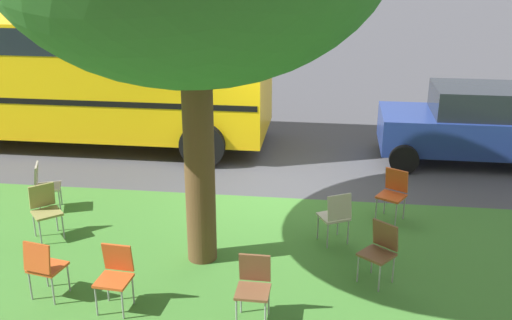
{
  "coord_description": "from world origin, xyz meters",
  "views": [
    {
      "loc": [
        -0.97,
        10.5,
        4.65
      ],
      "look_at": [
        0.21,
        1.08,
        1.07
      ],
      "focal_mm": 42.63,
      "sensor_mm": 36.0,
      "label": 1
    }
  ],
  "objects_px": {
    "chair_0": "(336,214)",
    "parked_car": "(471,124)",
    "chair_5": "(43,265)",
    "chair_7": "(45,207)",
    "school_bus": "(40,67)",
    "chair_2": "(393,191)",
    "chair_3": "(380,248)",
    "chair_4": "(115,272)",
    "chair_1": "(44,183)",
    "chair_8": "(254,283)"
  },
  "relations": [
    {
      "from": "chair_2",
      "to": "chair_5",
      "type": "bearing_deg",
      "value": 32.53
    },
    {
      "from": "parked_car",
      "to": "chair_3",
      "type": "bearing_deg",
      "value": 66.55
    },
    {
      "from": "chair_8",
      "to": "parked_car",
      "type": "relative_size",
      "value": 0.24
    },
    {
      "from": "chair_3",
      "to": "parked_car",
      "type": "relative_size",
      "value": 0.24
    },
    {
      "from": "chair_5",
      "to": "school_bus",
      "type": "xyz_separation_m",
      "value": [
        2.92,
        -6.35,
        1.24
      ]
    },
    {
      "from": "chair_2",
      "to": "chair_3",
      "type": "relative_size",
      "value": 1.0
    },
    {
      "from": "chair_7",
      "to": "chair_4",
      "type": "bearing_deg",
      "value": 135.22
    },
    {
      "from": "chair_1",
      "to": "parked_car",
      "type": "bearing_deg",
      "value": -156.34
    },
    {
      "from": "chair_1",
      "to": "chair_5",
      "type": "height_order",
      "value": "same"
    },
    {
      "from": "chair_0",
      "to": "parked_car",
      "type": "xyz_separation_m",
      "value": [
        -2.82,
        -4.07,
        0.32
      ]
    },
    {
      "from": "parked_car",
      "to": "chair_7",
      "type": "bearing_deg",
      "value": 30.52
    },
    {
      "from": "school_bus",
      "to": "chair_3",
      "type": "bearing_deg",
      "value": 144.12
    },
    {
      "from": "chair_4",
      "to": "school_bus",
      "type": "bearing_deg",
      "value": -58.5
    },
    {
      "from": "chair_4",
      "to": "parked_car",
      "type": "distance_m",
      "value": 8.37
    },
    {
      "from": "chair_2",
      "to": "chair_4",
      "type": "relative_size",
      "value": 1.0
    },
    {
      "from": "chair_5",
      "to": "parked_car",
      "type": "distance_m",
      "value": 9.04
    },
    {
      "from": "chair_1",
      "to": "chair_7",
      "type": "height_order",
      "value": "same"
    },
    {
      "from": "school_bus",
      "to": "chair_7",
      "type": "bearing_deg",
      "value": 114.76
    },
    {
      "from": "chair_4",
      "to": "parked_car",
      "type": "relative_size",
      "value": 0.24
    },
    {
      "from": "school_bus",
      "to": "chair_1",
      "type": "bearing_deg",
      "value": 114.38
    },
    {
      "from": "chair_5",
      "to": "chair_8",
      "type": "bearing_deg",
      "value": 177.92
    },
    {
      "from": "parked_car",
      "to": "chair_2",
      "type": "bearing_deg",
      "value": 58.6
    },
    {
      "from": "chair_3",
      "to": "chair_4",
      "type": "relative_size",
      "value": 1.0
    },
    {
      "from": "chair_4",
      "to": "chair_2",
      "type": "bearing_deg",
      "value": -140.45
    },
    {
      "from": "chair_3",
      "to": "chair_5",
      "type": "distance_m",
      "value": 4.57
    },
    {
      "from": "chair_0",
      "to": "chair_8",
      "type": "relative_size",
      "value": 1.0
    },
    {
      "from": "chair_8",
      "to": "chair_3",
      "type": "bearing_deg",
      "value": -145.61
    },
    {
      "from": "chair_3",
      "to": "chair_5",
      "type": "height_order",
      "value": "same"
    },
    {
      "from": "chair_0",
      "to": "school_bus",
      "type": "xyz_separation_m",
      "value": [
        6.76,
        -4.32,
        1.24
      ]
    },
    {
      "from": "chair_3",
      "to": "chair_4",
      "type": "height_order",
      "value": "same"
    },
    {
      "from": "chair_4",
      "to": "school_bus",
      "type": "relative_size",
      "value": 0.08
    },
    {
      "from": "chair_7",
      "to": "chair_2",
      "type": "bearing_deg",
      "value": -166.37
    },
    {
      "from": "chair_3",
      "to": "parked_car",
      "type": "bearing_deg",
      "value": -113.45
    },
    {
      "from": "parked_car",
      "to": "chair_4",
      "type": "bearing_deg",
      "value": 47.52
    },
    {
      "from": "chair_4",
      "to": "school_bus",
      "type": "xyz_separation_m",
      "value": [
        3.93,
        -6.42,
        1.24
      ]
    },
    {
      "from": "chair_1",
      "to": "school_bus",
      "type": "relative_size",
      "value": 0.08
    },
    {
      "from": "chair_2",
      "to": "chair_8",
      "type": "xyz_separation_m",
      "value": [
        1.99,
        3.17,
        0.0
      ]
    },
    {
      "from": "chair_4",
      "to": "school_bus",
      "type": "distance_m",
      "value": 7.63
    },
    {
      "from": "chair_0",
      "to": "chair_2",
      "type": "relative_size",
      "value": 1.0
    },
    {
      "from": "chair_1",
      "to": "chair_7",
      "type": "relative_size",
      "value": 1.0
    },
    {
      "from": "chair_3",
      "to": "school_bus",
      "type": "distance_m",
      "value": 9.19
    },
    {
      "from": "chair_3",
      "to": "chair_8",
      "type": "xyz_separation_m",
      "value": [
        1.63,
        1.12,
        0.0
      ]
    },
    {
      "from": "chair_4",
      "to": "chair_7",
      "type": "relative_size",
      "value": 1.0
    },
    {
      "from": "chair_5",
      "to": "school_bus",
      "type": "bearing_deg",
      "value": -65.29
    },
    {
      "from": "parked_car",
      "to": "chair_1",
      "type": "bearing_deg",
      "value": 23.66
    },
    {
      "from": "school_bus",
      "to": "chair_2",
      "type": "bearing_deg",
      "value": 156.98
    },
    {
      "from": "chair_1",
      "to": "chair_5",
      "type": "xyz_separation_m",
      "value": [
        -1.24,
        2.64,
        0.0
      ]
    },
    {
      "from": "chair_0",
      "to": "parked_car",
      "type": "distance_m",
      "value": 4.96
    },
    {
      "from": "chair_5",
      "to": "chair_7",
      "type": "bearing_deg",
      "value": -65.42
    },
    {
      "from": "chair_2",
      "to": "chair_5",
      "type": "distance_m",
      "value": 5.7
    }
  ]
}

